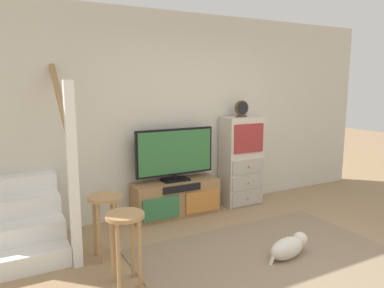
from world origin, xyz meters
TOP-DOWN VIEW (x-y plane):
  - back_wall at (0.00, 2.46)m, footprint 6.40×0.12m
  - area_rug at (0.00, 0.60)m, footprint 2.60×1.80m
  - media_console at (-0.30, 2.19)m, footprint 1.18×0.38m
  - television at (-0.30, 2.22)m, footprint 1.10×0.22m
  - side_cabinet at (0.77, 2.20)m, footprint 0.58×0.38m
  - desk_clock at (0.74, 2.19)m, footprint 0.21×0.08m
  - staircase at (-2.24, 2.20)m, footprint 1.00×1.36m
  - bar_stool_near at (-1.43, 0.85)m, footprint 0.34×0.34m
  - bar_stool_far at (-1.45, 1.43)m, footprint 0.34×0.34m
  - dog at (0.19, 0.55)m, footprint 0.54×0.26m

SIDE VIEW (x-z plane):
  - area_rug at x=0.00m, z-range 0.00..0.01m
  - dog at x=0.19m, z-range 0.00..0.23m
  - media_console at x=-0.30m, z-range 0.00..0.48m
  - staircase at x=-2.24m, z-range -0.73..1.47m
  - bar_stool_far at x=-1.45m, z-range 0.17..0.82m
  - bar_stool_near at x=-1.43m, z-range 0.17..0.83m
  - side_cabinet at x=0.77m, z-range 0.00..1.29m
  - television at x=-0.30m, z-range 0.50..1.20m
  - back_wall at x=0.00m, z-range 0.00..2.70m
  - desk_clock at x=0.74m, z-range 1.29..1.53m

